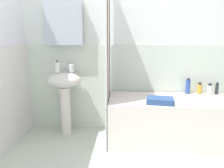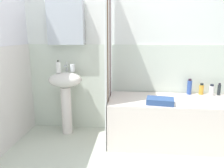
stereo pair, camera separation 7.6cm
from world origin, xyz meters
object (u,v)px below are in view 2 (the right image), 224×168
Objects in this scene: conditioner_bottle at (219,90)px; body_wash_bottle at (189,87)px; shampoo_bottle at (211,90)px; lotion_bottle at (201,89)px; sink at (66,89)px; bathtub at (170,121)px; toothbrush_cup at (73,68)px; towel_folded at (160,101)px; soap_dispenser at (58,67)px.

body_wash_bottle is at bearing 178.83° from conditioner_bottle.
shampoo_bottle is 0.99× the size of lotion_bottle.
sink is 0.57× the size of bathtub.
conditioner_bottle is at bearing 1.09° from toothbrush_cup.
lotion_bottle is at bearing 31.76° from bathtub.
toothbrush_cup reaches higher than shampoo_bottle.
sink reaches higher than conditioner_bottle.
towel_folded is (1.12, -0.40, -0.30)m from toothbrush_cup.
toothbrush_cup is 0.65× the size of shampoo_bottle.
body_wash_bottle is at bearing 43.38° from bathtub.
bathtub is 10.06× the size of shampoo_bottle.
conditioner_bottle is at bearing 21.26° from bathtub.
conditioner_bottle is at bearing 3.32° from sink.
soap_dispenser is 1.03× the size of conditioner_bottle.
bathtub is (1.27, -0.22, -0.62)m from toothbrush_cup.
conditioner_bottle is at bearing -3.85° from lotion_bottle.
soap_dispenser is at bearing -143.91° from toothbrush_cup.
lotion_bottle is at bearing 37.66° from towel_folded.
conditioner_bottle is (0.65, 0.25, 0.35)m from bathtub.
soap_dispenser reaches higher than towel_folded.
body_wash_bottle reaches higher than towel_folded.
toothbrush_cup is at bearing -178.28° from lotion_bottle.
body_wash_bottle is (1.63, 0.12, 0.04)m from sink.
toothbrush_cup reaches higher than sink.
toothbrush_cup reaches higher than lotion_bottle.
sink is 2.80× the size of towel_folded.
bathtub is at bearing -158.74° from conditioner_bottle.
soap_dispenser is 1.34m from towel_folded.
sink is at bearing -136.77° from toothbrush_cup.
lotion_bottle is (-0.22, 0.01, -0.00)m from conditioner_bottle.
toothbrush_cup is at bearing -178.37° from body_wash_bottle.
towel_folded is at bearing -133.96° from body_wash_bottle.
lotion_bottle is (-0.12, 0.04, 0.00)m from shampoo_bottle.
toothbrush_cup is 1.72m from lotion_bottle.
soap_dispenser reaches higher than sink.
bathtub is 0.39m from towel_folded.
towel_folded is at bearing -151.43° from conditioner_bottle.
lotion_bottle is at bearing 2.56° from body_wash_bottle.
towel_folded is at bearing -129.77° from bathtub.
conditioner_bottle is 0.91m from towel_folded.
bathtub is 0.78m from conditioner_bottle.
sink is 0.31m from soap_dispenser.
toothbrush_cup is at bearing 160.27° from towel_folded.
sink is 5.32× the size of conditioner_bottle.
body_wash_bottle reaches higher than bathtub.
soap_dispenser is 1.89m from lotion_bottle.
toothbrush_cup is 1.43m from bathtub.
conditioner_bottle is 0.77× the size of body_wash_bottle.
lotion_bottle is 0.74m from towel_folded.
conditioner_bottle reaches higher than lotion_bottle.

